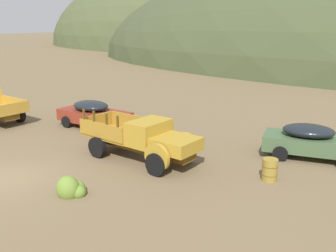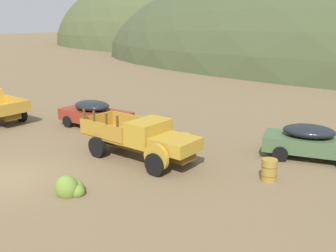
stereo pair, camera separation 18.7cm
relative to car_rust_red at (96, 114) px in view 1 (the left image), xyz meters
name	(u,v)px [view 1 (the left image)]	position (x,y,z in m)	size (l,w,h in m)	color
ground_plane	(5,179)	(1.79, -7.69, -0.82)	(300.00, 300.00, 0.00)	brown
hill_center	(232,47)	(-19.10, 73.12, -0.82)	(103.57, 59.56, 43.68)	#4C5633
car_rust_red	(96,114)	(0.00, 0.00, 0.00)	(4.81, 2.37, 1.57)	maroon
truck_mustard	(147,140)	(5.58, -3.16, 0.18)	(5.96, 2.97, 2.16)	#593D12
car_weathered_green	(317,141)	(12.05, 0.93, 0.00)	(4.84, 2.49, 1.57)	#47603D
oil_drum_foreground	(270,170)	(10.91, -2.57, -0.37)	(0.64, 0.64, 0.89)	olive
bush_lone_scrub	(72,189)	(5.07, -7.41, -0.59)	(1.06, 1.03, 0.96)	olive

